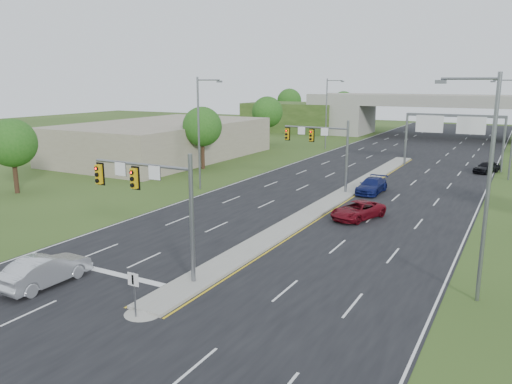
{
  "coord_description": "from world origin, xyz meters",
  "views": [
    {
      "loc": [
        14.85,
        -20.3,
        10.57
      ],
      "look_at": [
        -1.44,
        9.61,
        3.0
      ],
      "focal_mm": 35.0,
      "sensor_mm": 36.0,
      "label": 1
    }
  ],
  "objects_px": {
    "signal_mast_near": "(156,193)",
    "sign_gantry": "(452,126)",
    "keep_right_sign": "(134,287)",
    "car_far_c": "(486,167)",
    "car_far_a": "(358,210)",
    "overpass": "(440,119)",
    "car_silver": "(46,270)",
    "car_far_b": "(372,186)",
    "signal_mast_far": "(324,143)"
  },
  "relations": [
    {
      "from": "signal_mast_near",
      "to": "sign_gantry",
      "type": "height_order",
      "value": "signal_mast_near"
    },
    {
      "from": "keep_right_sign",
      "to": "car_far_c",
      "type": "bearing_deg",
      "value": 77.1
    },
    {
      "from": "car_far_c",
      "to": "car_far_a",
      "type": "bearing_deg",
      "value": -82.15
    },
    {
      "from": "overpass",
      "to": "car_silver",
      "type": "xyz_separation_m",
      "value": [
        -6.77,
        -83.85,
        -2.72
      ]
    },
    {
      "from": "sign_gantry",
      "to": "car_far_c",
      "type": "height_order",
      "value": "sign_gantry"
    },
    {
      "from": "keep_right_sign",
      "to": "car_far_a",
      "type": "xyz_separation_m",
      "value": [
        3.78,
        21.23,
        -0.8
      ]
    },
    {
      "from": "car_silver",
      "to": "car_far_b",
      "type": "height_order",
      "value": "car_silver"
    },
    {
      "from": "sign_gantry",
      "to": "car_far_c",
      "type": "bearing_deg",
      "value": -17.99
    },
    {
      "from": "signal_mast_far",
      "to": "overpass",
      "type": "distance_m",
      "value": 55.13
    },
    {
      "from": "signal_mast_far",
      "to": "car_silver",
      "type": "distance_m",
      "value": 29.39
    },
    {
      "from": "sign_gantry",
      "to": "overpass",
      "type": "height_order",
      "value": "overpass"
    },
    {
      "from": "sign_gantry",
      "to": "car_far_a",
      "type": "bearing_deg",
      "value": -95.87
    },
    {
      "from": "sign_gantry",
      "to": "car_silver",
      "type": "height_order",
      "value": "sign_gantry"
    },
    {
      "from": "car_silver",
      "to": "car_far_b",
      "type": "distance_m",
      "value": 31.46
    },
    {
      "from": "overpass",
      "to": "car_silver",
      "type": "bearing_deg",
      "value": -94.62
    },
    {
      "from": "signal_mast_near",
      "to": "car_far_c",
      "type": "xyz_separation_m",
      "value": [
        13.26,
        43.59,
        -4.02
      ]
    },
    {
      "from": "signal_mast_far",
      "to": "keep_right_sign",
      "type": "relative_size",
      "value": 3.18
    },
    {
      "from": "car_far_c",
      "to": "signal_mast_near",
      "type": "bearing_deg",
      "value": -84.0
    },
    {
      "from": "car_far_c",
      "to": "keep_right_sign",
      "type": "bearing_deg",
      "value": -79.98
    },
    {
      "from": "keep_right_sign",
      "to": "overpass",
      "type": "distance_m",
      "value": 84.55
    },
    {
      "from": "signal_mast_near",
      "to": "car_far_b",
      "type": "xyz_separation_m",
      "value": [
        4.43,
        26.39,
        -3.98
      ]
    },
    {
      "from": "car_far_b",
      "to": "signal_mast_far",
      "type": "bearing_deg",
      "value": -161.28
    },
    {
      "from": "car_silver",
      "to": "car_far_a",
      "type": "bearing_deg",
      "value": -116.55
    },
    {
      "from": "sign_gantry",
      "to": "car_far_b",
      "type": "bearing_deg",
      "value": -103.64
    },
    {
      "from": "keep_right_sign",
      "to": "car_far_a",
      "type": "distance_m",
      "value": 21.58
    },
    {
      "from": "signal_mast_far",
      "to": "keep_right_sign",
      "type": "xyz_separation_m",
      "value": [
        2.26,
        -29.45,
        -3.21
      ]
    },
    {
      "from": "signal_mast_far",
      "to": "sign_gantry",
      "type": "bearing_deg",
      "value": 65.89
    },
    {
      "from": "keep_right_sign",
      "to": "signal_mast_near",
      "type": "bearing_deg",
      "value": 116.94
    },
    {
      "from": "signal_mast_far",
      "to": "car_far_a",
      "type": "xyz_separation_m",
      "value": [
        6.04,
        -8.22,
        -4.01
      ]
    },
    {
      "from": "car_silver",
      "to": "car_far_c",
      "type": "distance_m",
      "value": 50.59
    },
    {
      "from": "signal_mast_far",
      "to": "car_silver",
      "type": "xyz_separation_m",
      "value": [
        -4.51,
        -28.78,
        -3.89
      ]
    },
    {
      "from": "signal_mast_far",
      "to": "car_far_b",
      "type": "relative_size",
      "value": 1.39
    },
    {
      "from": "car_far_a",
      "to": "car_far_b",
      "type": "height_order",
      "value": "car_far_b"
    },
    {
      "from": "signal_mast_near",
      "to": "car_far_a",
      "type": "xyz_separation_m",
      "value": [
        6.04,
        16.78,
        -4.01
      ]
    },
    {
      "from": "keep_right_sign",
      "to": "car_far_b",
      "type": "xyz_separation_m",
      "value": [
        2.17,
        30.84,
        -0.77
      ]
    },
    {
      "from": "signal_mast_far",
      "to": "car_far_a",
      "type": "bearing_deg",
      "value": -53.67
    },
    {
      "from": "car_silver",
      "to": "car_far_c",
      "type": "relative_size",
      "value": 1.23
    },
    {
      "from": "keep_right_sign",
      "to": "overpass",
      "type": "height_order",
      "value": "overpass"
    },
    {
      "from": "signal_mast_far",
      "to": "sign_gantry",
      "type": "xyz_separation_m",
      "value": [
        8.95,
        19.99,
        0.51
      ]
    },
    {
      "from": "sign_gantry",
      "to": "car_far_b",
      "type": "height_order",
      "value": "sign_gantry"
    },
    {
      "from": "signal_mast_near",
      "to": "signal_mast_far",
      "type": "bearing_deg",
      "value": 90.0
    },
    {
      "from": "sign_gantry",
      "to": "car_silver",
      "type": "relative_size",
      "value": 2.34
    },
    {
      "from": "keep_right_sign",
      "to": "car_silver",
      "type": "bearing_deg",
      "value": 174.31
    },
    {
      "from": "car_far_b",
      "to": "car_far_c",
      "type": "bearing_deg",
      "value": 64.14
    },
    {
      "from": "signal_mast_far",
      "to": "car_far_c",
      "type": "relative_size",
      "value": 1.74
    },
    {
      "from": "signal_mast_far",
      "to": "car_far_c",
      "type": "distance_m",
      "value": 23.19
    },
    {
      "from": "car_far_a",
      "to": "car_far_c",
      "type": "distance_m",
      "value": 27.77
    },
    {
      "from": "keep_right_sign",
      "to": "car_far_c",
      "type": "relative_size",
      "value": 0.55
    },
    {
      "from": "keep_right_sign",
      "to": "car_silver",
      "type": "relative_size",
      "value": 0.44
    },
    {
      "from": "overpass",
      "to": "car_far_c",
      "type": "bearing_deg",
      "value": -73.22
    }
  ]
}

